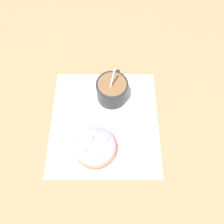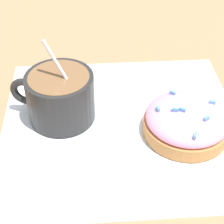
{
  "view_description": "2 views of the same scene",
  "coord_description": "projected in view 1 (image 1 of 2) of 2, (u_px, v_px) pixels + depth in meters",
  "views": [
    {
      "loc": [
        -0.22,
        -0.04,
        0.51
      ],
      "look_at": [
        0.01,
        -0.02,
        0.03
      ],
      "focal_mm": 35.0,
      "sensor_mm": 36.0,
      "label": 1
    },
    {
      "loc": [
        -0.0,
        0.34,
        0.31
      ],
      "look_at": [
        0.01,
        0.01,
        0.03
      ],
      "focal_mm": 60.0,
      "sensor_mm": 36.0,
      "label": 2
    }
  ],
  "objects": [
    {
      "name": "paper_napkin",
      "position": [
        105.0,
        121.0,
        0.56
      ],
      "size": [
        0.32,
        0.3,
        0.0
      ],
      "color": "white",
      "rests_on": "ground_plane"
    },
    {
      "name": "ground_plane",
      "position": [
        105.0,
        121.0,
        0.56
      ],
      "size": [
        3.0,
        3.0,
        0.0
      ],
      "primitive_type": "plane",
      "color": "#93704C"
    },
    {
      "name": "coffee_cup",
      "position": [
        112.0,
        89.0,
        0.56
      ],
      "size": [
        0.1,
        0.08,
        0.11
      ],
      "color": "black",
      "rests_on": "paper_napkin"
    },
    {
      "name": "frosted_pastry",
      "position": [
        95.0,
        147.0,
        0.51
      ],
      "size": [
        0.1,
        0.1,
        0.04
      ],
      "color": "#B2753D",
      "rests_on": "paper_napkin"
    }
  ]
}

